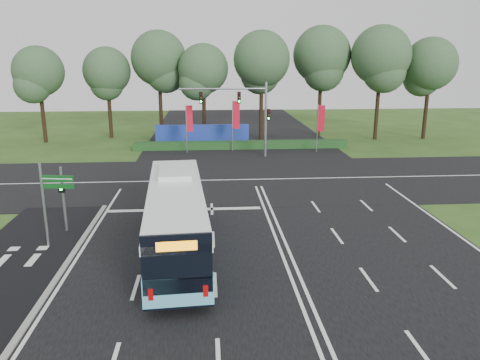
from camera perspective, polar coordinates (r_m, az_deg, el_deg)
The scene contains 15 objects.
ground at distance 24.97m, azimuth 4.36°, elevation -7.10°, with size 120.00×120.00×0.00m, color #2C4C19.
road_main at distance 24.96m, azimuth 4.36°, elevation -7.06°, with size 20.00×120.00×0.04m, color black.
road_cross at distance 36.28m, azimuth 1.61°, elevation 0.04°, with size 120.00×14.00×0.05m, color black.
bike_path at distance 23.72m, azimuth -26.34°, elevation -9.87°, with size 5.00×18.00×0.06m, color black.
kerb_strip at distance 22.91m, azimuth -20.71°, elevation -10.03°, with size 0.25×18.00×0.12m, color gray.
city_bus at distance 22.82m, azimuth -7.77°, elevation -4.56°, with size 3.41×12.55×3.56m.
pedestrian_signal at distance 26.87m, azimuth -20.75°, elevation -1.96°, with size 0.32×0.43×3.65m.
street_sign at distance 24.73m, azimuth -22.17°, elevation -1.77°, with size 1.68×0.35×4.35m.
banner_flag_left at distance 46.16m, azimuth -6.29°, elevation 7.09°, with size 0.66×0.31×4.78m.
banner_flag_mid at distance 46.85m, azimuth -0.60°, elevation 7.54°, with size 0.75×0.14×5.11m.
banner_flag_right at distance 46.78m, azimuth 9.75°, elevation 7.07°, with size 0.66×0.31×4.78m.
traffic_light_gantry at distance 43.79m, azimuth 0.82°, elevation 8.81°, with size 8.41×0.28×7.00m.
hedge at distance 48.35m, azimuth 0.15°, elevation 4.28°, with size 22.00×1.20×0.80m, color #153C1A.
blue_hoarding at distance 50.56m, azimuth -4.61°, elevation 5.51°, with size 10.00×0.30×2.20m, color navy.
eucalyptus_row at distance 53.85m, azimuth 2.02°, elevation 14.24°, with size 48.60×10.25×12.71m.
Camera 1 is at (-3.53, -22.88, 9.37)m, focal length 35.00 mm.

